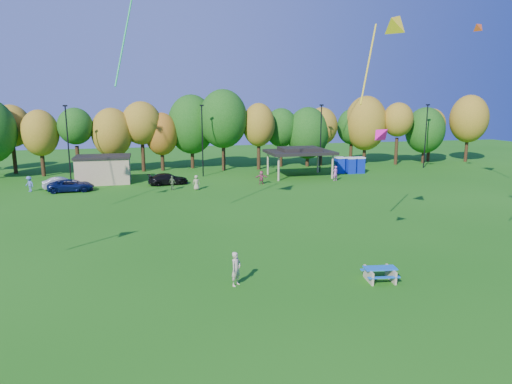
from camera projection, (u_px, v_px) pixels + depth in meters
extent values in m
plane|color=#19600F|center=(270.00, 321.00, 20.17)|extent=(160.00, 160.00, 0.00)
cylinder|color=black|center=(15.00, 159.00, 60.71)|extent=(0.50, 0.50, 3.79)
ellipsoid|color=olive|center=(11.00, 126.00, 59.84)|extent=(4.94, 4.94, 5.58)
cylinder|color=black|center=(43.00, 163.00, 58.61)|extent=(0.50, 0.50, 3.34)
ellipsoid|color=olive|center=(40.00, 133.00, 57.84)|extent=(4.61, 4.61, 5.88)
cylinder|color=black|center=(78.00, 161.00, 59.39)|extent=(0.50, 0.50, 3.82)
ellipsoid|color=#144C0F|center=(75.00, 126.00, 58.51)|extent=(4.43, 4.43, 4.73)
cylinder|color=black|center=(114.00, 161.00, 61.08)|extent=(0.50, 0.50, 3.25)
ellipsoid|color=olive|center=(112.00, 133.00, 60.33)|extent=(5.33, 5.33, 6.53)
cylinder|color=black|center=(143.00, 157.00, 62.44)|extent=(0.50, 0.50, 3.96)
ellipsoid|color=olive|center=(141.00, 123.00, 61.53)|extent=(5.31, 5.31, 5.82)
cylinder|color=black|center=(163.00, 160.00, 63.39)|extent=(0.50, 0.50, 3.05)
ellipsoid|color=#995914|center=(162.00, 134.00, 62.69)|extent=(4.54, 4.54, 5.87)
cylinder|color=black|center=(192.00, 155.00, 65.43)|extent=(0.50, 0.50, 3.77)
ellipsoid|color=#144C0F|center=(192.00, 124.00, 64.56)|extent=(6.69, 6.69, 8.35)
cylinder|color=black|center=(224.00, 155.00, 63.45)|extent=(0.50, 0.50, 4.28)
ellipsoid|color=#144C0F|center=(223.00, 119.00, 62.47)|extent=(6.64, 6.64, 8.01)
cylinder|color=black|center=(259.00, 156.00, 64.33)|extent=(0.50, 0.50, 3.76)
ellipsoid|color=olive|center=(259.00, 125.00, 63.46)|extent=(4.49, 4.49, 6.02)
cylinder|color=black|center=(281.00, 155.00, 67.20)|extent=(0.50, 0.50, 3.43)
ellipsoid|color=#144C0F|center=(281.00, 128.00, 66.41)|extent=(4.77, 4.77, 5.63)
cylinder|color=black|center=(307.00, 156.00, 67.31)|extent=(0.50, 0.50, 2.95)
ellipsoid|color=#144C0F|center=(308.00, 133.00, 66.63)|extent=(6.14, 6.14, 7.54)
cylinder|color=black|center=(321.00, 154.00, 68.22)|extent=(0.50, 0.50, 3.52)
ellipsoid|color=olive|center=(321.00, 126.00, 67.41)|extent=(4.78, 4.78, 5.53)
cylinder|color=black|center=(351.00, 152.00, 71.11)|extent=(0.50, 0.50, 3.39)
ellipsoid|color=#144C0F|center=(352.00, 127.00, 70.33)|extent=(4.54, 4.54, 5.46)
cylinder|color=black|center=(364.00, 152.00, 70.23)|extent=(0.50, 0.50, 3.72)
ellipsoid|color=olive|center=(366.00, 123.00, 69.38)|extent=(6.32, 6.32, 8.24)
cylinder|color=black|center=(396.00, 151.00, 69.31)|extent=(0.50, 0.50, 4.06)
ellipsoid|color=olive|center=(398.00, 120.00, 68.38)|extent=(4.50, 4.50, 5.13)
cylinder|color=black|center=(423.00, 153.00, 71.09)|extent=(0.50, 0.50, 3.05)
ellipsoid|color=#144C0F|center=(425.00, 130.00, 70.38)|extent=(5.97, 5.97, 7.05)
cylinder|color=black|center=(429.00, 150.00, 72.95)|extent=(0.50, 0.50, 3.55)
ellipsoid|color=olive|center=(430.00, 124.00, 72.13)|extent=(4.60, 4.60, 4.99)
cylinder|color=black|center=(466.00, 149.00, 72.41)|extent=(0.50, 0.50, 4.07)
ellipsoid|color=olive|center=(469.00, 119.00, 71.48)|extent=(5.83, 5.83, 7.42)
cylinder|color=black|center=(68.00, 144.00, 54.20)|extent=(0.16, 0.16, 9.00)
cube|color=black|center=(65.00, 106.00, 53.31)|extent=(0.50, 0.25, 0.18)
cylinder|color=black|center=(202.00, 141.00, 57.87)|extent=(0.16, 0.16, 9.00)
cube|color=black|center=(202.00, 105.00, 56.98)|extent=(0.50, 0.25, 0.18)
cylinder|color=black|center=(321.00, 139.00, 61.54)|extent=(0.16, 0.16, 9.00)
cube|color=black|center=(322.00, 105.00, 60.65)|extent=(0.50, 0.25, 0.18)
cylinder|color=black|center=(426.00, 137.00, 65.21)|extent=(0.16, 0.16, 9.00)
cube|color=black|center=(428.00, 105.00, 64.33)|extent=(0.50, 0.25, 0.18)
cube|color=tan|center=(104.00, 170.00, 53.80)|extent=(6.00, 4.00, 3.00)
cube|color=black|center=(103.00, 157.00, 53.48)|extent=(6.30, 4.30, 0.25)
cylinder|color=tan|center=(279.00, 169.00, 55.17)|extent=(0.24, 0.24, 3.00)
cylinder|color=tan|center=(332.00, 167.00, 56.78)|extent=(0.24, 0.24, 3.00)
cylinder|color=tan|center=(268.00, 163.00, 59.94)|extent=(0.24, 0.24, 3.00)
cylinder|color=tan|center=(318.00, 162.00, 61.54)|extent=(0.24, 0.24, 3.00)
cube|color=black|center=(300.00, 152.00, 58.03)|extent=(8.20, 6.20, 0.35)
cube|color=black|center=(300.00, 149.00, 57.95)|extent=(5.00, 3.50, 0.45)
cube|color=#0D24AC|center=(340.00, 166.00, 61.20)|extent=(1.10, 1.10, 2.00)
cube|color=silver|center=(340.00, 158.00, 60.99)|extent=(1.15, 1.15, 0.18)
cube|color=#0D24AC|center=(351.00, 166.00, 60.91)|extent=(1.10, 1.10, 2.00)
cube|color=silver|center=(351.00, 158.00, 60.70)|extent=(1.15, 1.15, 0.18)
cube|color=#0D24AC|center=(360.00, 166.00, 61.19)|extent=(1.10, 1.10, 2.00)
cube|color=silver|center=(360.00, 158.00, 60.98)|extent=(1.15, 1.15, 0.18)
cube|color=tan|center=(369.00, 275.00, 24.60)|extent=(0.30, 1.40, 0.70)
cube|color=tan|center=(391.00, 274.00, 24.73)|extent=(0.30, 1.40, 0.70)
cube|color=blue|center=(380.00, 268.00, 24.59)|extent=(1.82, 0.95, 0.06)
cube|color=blue|center=(384.00, 277.00, 24.07)|extent=(1.75, 0.47, 0.05)
cube|color=blue|center=(376.00, 269.00, 25.23)|extent=(1.75, 0.47, 0.05)
imported|color=#C7AD95|center=(236.00, 269.00, 23.93)|extent=(0.79, 0.78, 1.84)
imported|color=#ADADB3|center=(62.00, 183.00, 50.20)|extent=(4.20, 2.40, 1.31)
imported|color=#0B1646|center=(71.00, 185.00, 48.86)|extent=(4.79, 2.39, 1.30)
imported|color=black|center=(168.00, 179.00, 52.83)|extent=(4.78, 2.48, 1.33)
imported|color=#A6455B|center=(261.00, 177.00, 53.07)|extent=(1.52, 0.59, 1.61)
imported|color=#C45CB0|center=(335.00, 173.00, 55.34)|extent=(0.76, 0.61, 1.83)
imported|color=#4F65AE|center=(29.00, 184.00, 48.70)|extent=(1.23, 1.15, 1.67)
imported|color=#567045|center=(172.00, 183.00, 49.63)|extent=(0.93, 0.93, 1.59)
imported|color=tan|center=(196.00, 183.00, 49.66)|extent=(0.86, 0.62, 1.64)
cone|color=#D04818|center=(479.00, 26.00, 46.94)|extent=(1.72, 1.57, 1.43)
cone|color=#FC0E99|center=(383.00, 133.00, 26.42)|extent=(1.24, 1.44, 1.26)
cylinder|color=#1BD05E|center=(125.00, 34.00, 28.89)|extent=(1.62, 2.01, 6.61)
cone|color=yellow|center=(397.00, 22.00, 25.83)|extent=(2.26, 2.20, 1.82)
cylinder|color=yellow|center=(368.00, 64.00, 26.93)|extent=(1.45, 1.24, 4.73)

